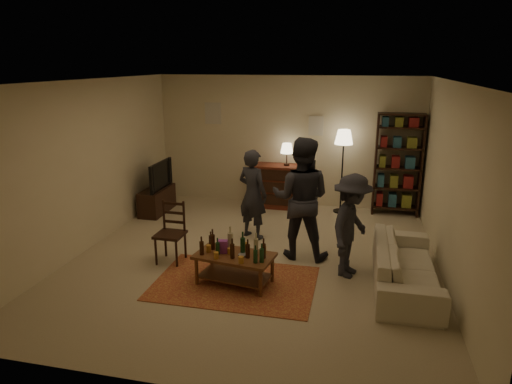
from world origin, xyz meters
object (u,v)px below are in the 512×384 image
(bookshelf, at_px, (398,164))
(person_right, at_px, (301,199))
(sofa, at_px, (405,265))
(person_by_sofa, at_px, (351,226))
(dining_chair, at_px, (172,230))
(floor_lamp, at_px, (344,143))
(coffee_table, at_px, (235,257))
(dresser, at_px, (275,185))
(person_left, at_px, (253,194))
(tv_stand, at_px, (157,194))

(bookshelf, bearing_deg, person_right, -122.32)
(sofa, bearing_deg, person_by_sofa, 76.60)
(dining_chair, relative_size, person_by_sofa, 0.64)
(bookshelf, xyz_separation_m, person_right, (-1.58, -2.49, -0.09))
(bookshelf, distance_m, sofa, 3.26)
(floor_lamp, xyz_separation_m, person_right, (-0.52, -2.36, -0.48))
(coffee_table, relative_size, dining_chair, 1.19)
(dining_chair, xyz_separation_m, dresser, (1.03, 3.03, -0.02))
(bookshelf, distance_m, person_left, 3.12)
(tv_stand, height_order, dresser, dresser)
(dresser, distance_m, person_left, 1.83)
(bookshelf, xyz_separation_m, person_by_sofa, (-0.80, -3.00, -0.29))
(coffee_table, bearing_deg, person_by_sofa, 22.29)
(coffee_table, xyz_separation_m, sofa, (2.28, 0.45, -0.09))
(bookshelf, distance_m, person_right, 2.95)
(sofa, relative_size, person_right, 1.10)
(dining_chair, xyz_separation_m, person_left, (0.98, 1.22, 0.28))
(dresser, height_order, person_by_sofa, person_by_sofa)
(person_left, bearing_deg, person_right, 170.33)
(sofa, relative_size, person_left, 1.34)
(tv_stand, bearing_deg, person_left, -22.09)
(dresser, bearing_deg, coffee_table, -88.18)
(coffee_table, relative_size, tv_stand, 1.07)
(tv_stand, bearing_deg, coffee_table, -48.21)
(floor_lamp, relative_size, person_left, 1.08)
(dining_chair, xyz_separation_m, person_right, (1.89, 0.60, 0.45))
(dining_chair, distance_m, person_by_sofa, 2.68)
(dining_chair, relative_size, tv_stand, 0.90)
(person_left, height_order, person_right, person_right)
(bookshelf, xyz_separation_m, sofa, (-0.05, -3.18, -0.73))
(coffee_table, xyz_separation_m, floor_lamp, (1.26, 3.50, 1.03))
(person_right, bearing_deg, sofa, 158.15)
(sofa, bearing_deg, dresser, 37.54)
(floor_lamp, bearing_deg, person_by_sofa, -84.75)
(dining_chair, relative_size, dresser, 0.70)
(sofa, bearing_deg, coffee_table, 101.10)
(person_right, height_order, person_by_sofa, person_right)
(coffee_table, distance_m, person_right, 1.46)
(bookshelf, xyz_separation_m, floor_lamp, (-1.06, -0.13, 0.39))
(coffee_table, distance_m, person_by_sofa, 1.69)
(tv_stand, distance_m, sofa, 5.14)
(dresser, height_order, floor_lamp, floor_lamp)
(floor_lamp, height_order, person_left, floor_lamp)
(sofa, bearing_deg, person_left, 61.86)
(person_left, bearing_deg, coffee_table, 119.89)
(coffee_table, relative_size, person_right, 0.60)
(person_left, bearing_deg, floor_lamp, -104.52)
(dining_chair, height_order, sofa, dining_chair)
(floor_lamp, bearing_deg, coffee_table, -109.87)
(coffee_table, distance_m, dresser, 3.56)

